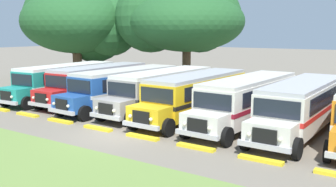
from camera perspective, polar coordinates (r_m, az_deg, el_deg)
The scene contains 16 objects.
ground_plane at distance 21.05m, azimuth -7.92°, elevation -6.18°, with size 220.00×220.00×0.00m, color slate.
parked_bus_slot_0 at distance 32.97m, azimuth -15.15°, elevation 1.99°, with size 3.23×10.92×2.82m.
parked_bus_slot_1 at distance 31.24m, azimuth -10.44°, elevation 1.77°, with size 3.00×10.88×2.82m.
parked_bus_slot_2 at distance 28.45m, azimuth -6.53°, elevation 1.14°, with size 3.12×10.90×2.82m.
parked_bus_slot_3 at distance 26.97m, azimuth -0.84°, elevation 0.75°, with size 2.82×10.86×2.82m.
parked_bus_slot_4 at distance 24.89m, azimuth 4.20°, elevation 0.01°, with size 2.79×10.85×2.82m.
parked_bus_slot_5 at distance 23.46m, azimuth 11.82°, elevation -0.74°, with size 3.03×10.89×2.82m.
parked_bus_slot_6 at distance 22.44m, azimuth 19.41°, elevation -1.52°, with size 2.76×10.85×2.82m.
curb_wheelstop_1 at distance 27.19m, azimuth -20.24°, elevation -2.98°, with size 2.00×0.36×0.15m, color yellow.
curb_wheelstop_2 at distance 24.68m, azimuth -15.82°, elevation -3.97°, with size 2.00×0.36×0.15m, color yellow.
curb_wheelstop_3 at distance 22.36m, azimuth -10.43°, elevation -5.13°, with size 2.00×0.36×0.15m, color yellow.
curb_wheelstop_4 at distance 20.28m, azimuth -3.83°, elevation -6.49°, with size 2.00×0.36×0.15m, color yellow.
curb_wheelstop_5 at distance 18.55m, azimuth 4.17°, elevation -8.01°, with size 2.00×0.36×0.15m, color yellow.
curb_wheelstop_6 at distance 17.25m, azimuth 13.67°, elevation -9.60°, with size 2.00×0.36×0.15m, color yellow.
broad_shade_tree at distance 39.57m, azimuth 2.30°, elevation 10.98°, with size 13.09×12.02×10.75m.
secondary_tree at distance 45.26m, azimuth -12.82°, elevation 10.21°, with size 13.22×12.75×10.62m.
Camera 1 is at (13.64, -15.03, 5.58)m, focal length 40.78 mm.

